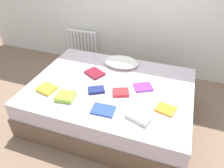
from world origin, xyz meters
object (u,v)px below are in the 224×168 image
(textbook_blue, at_px, (103,110))
(textbook_white, at_px, (138,117))
(bed, at_px, (111,101))
(textbook_yellow, at_px, (47,89))
(textbook_navy, at_px, (96,90))
(textbook_lime, at_px, (66,96))
(textbook_red, at_px, (121,92))
(textbook_purple, at_px, (143,87))
(pillow, at_px, (121,62))
(radiator, at_px, (82,44))
(textbook_orange, at_px, (166,109))
(textbook_maroon, at_px, (95,73))

(textbook_blue, bearing_deg, textbook_white, -2.35)
(bed, distance_m, textbook_yellow, 0.81)
(textbook_navy, bearing_deg, textbook_lime, -169.13)
(textbook_red, bearing_deg, textbook_purple, 19.96)
(textbook_lime, distance_m, textbook_red, 0.63)
(pillow, height_order, textbook_navy, pillow)
(radiator, bearing_deg, textbook_blue, -57.32)
(textbook_navy, bearing_deg, textbook_blue, -84.71)
(radiator, distance_m, textbook_blue, 1.98)
(textbook_lime, xyz_separation_m, textbook_yellow, (-0.29, 0.06, -0.00))
(textbook_purple, xyz_separation_m, textbook_orange, (0.31, -0.31, 0.00))
(textbook_white, bearing_deg, radiator, 149.65)
(radiator, height_order, textbook_white, radiator)
(radiator, xyz_separation_m, textbook_red, (1.15, -1.32, 0.16))
(radiator, height_order, textbook_navy, radiator)
(bed, height_order, radiator, radiator)
(textbook_lime, xyz_separation_m, textbook_red, (0.56, 0.29, -0.01))
(radiator, relative_size, textbook_red, 3.12)
(bed, relative_size, textbook_navy, 10.51)
(radiator, distance_m, textbook_red, 1.76)
(radiator, height_order, textbook_orange, radiator)
(textbook_orange, bearing_deg, textbook_yellow, -160.20)
(radiator, distance_m, textbook_white, 2.20)
(textbook_blue, relative_size, textbook_white, 1.00)
(pillow, relative_size, textbook_blue, 1.99)
(textbook_orange, relative_size, textbook_blue, 0.79)
(textbook_yellow, bearing_deg, textbook_maroon, 63.46)
(bed, distance_m, textbook_navy, 0.34)
(textbook_yellow, distance_m, textbook_white, 1.14)
(textbook_navy, relative_size, textbook_red, 1.02)
(textbook_blue, xyz_separation_m, textbook_navy, (-0.20, 0.29, 0.01))
(textbook_maroon, height_order, textbook_yellow, textbook_yellow)
(textbook_purple, height_order, textbook_blue, same)
(textbook_blue, bearing_deg, textbook_purple, 57.17)
(textbook_maroon, relative_size, textbook_lime, 1.18)
(textbook_blue, relative_size, textbook_red, 1.31)
(pillow, distance_m, textbook_lime, 0.98)
(textbook_blue, bearing_deg, bed, 97.05)
(textbook_maroon, bearing_deg, textbook_red, -4.16)
(textbook_purple, height_order, textbook_maroon, textbook_maroon)
(radiator, bearing_deg, pillow, -36.14)
(textbook_orange, bearing_deg, textbook_purple, 150.41)
(textbook_lime, bearing_deg, textbook_yellow, 160.87)
(textbook_purple, relative_size, textbook_white, 0.88)
(bed, height_order, textbook_maroon, textbook_maroon)
(textbook_red, bearing_deg, pillow, 85.43)
(radiator, xyz_separation_m, pillow, (0.96, -0.70, 0.19))
(textbook_navy, distance_m, textbook_red, 0.29)
(textbook_lime, height_order, textbook_white, same)
(textbook_orange, bearing_deg, textbook_navy, -169.16)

